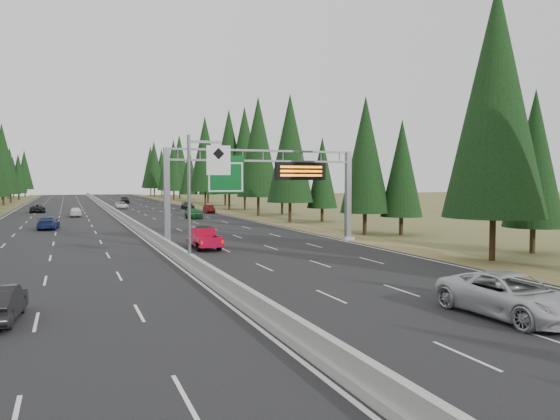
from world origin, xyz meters
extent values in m
cube|color=black|center=(0.00, 80.00, 0.04)|extent=(32.00, 260.00, 0.08)
cube|color=olive|center=(17.80, 80.00, 0.03)|extent=(3.60, 260.00, 0.06)
cube|color=gray|center=(0.00, 80.00, 0.23)|extent=(0.70, 260.00, 0.30)
cube|color=gray|center=(0.00, 80.00, 0.63)|extent=(0.30, 260.00, 0.60)
cube|color=slate|center=(0.35, 35.00, 3.98)|extent=(0.45, 0.45, 7.80)
cube|color=gray|center=(0.35, 35.00, 0.23)|extent=(0.90, 0.90, 0.30)
cube|color=slate|center=(16.20, 35.00, 3.98)|extent=(0.45, 0.45, 7.80)
cube|color=gray|center=(16.20, 35.00, 0.23)|extent=(0.90, 0.90, 0.30)
cube|color=slate|center=(8.28, 35.00, 7.80)|extent=(15.85, 0.35, 0.16)
cube|color=slate|center=(8.28, 35.00, 6.96)|extent=(15.85, 0.35, 0.16)
cube|color=#054C19|center=(5.00, 34.75, 5.63)|extent=(3.00, 0.10, 2.50)
cube|color=silver|center=(5.00, 34.69, 5.63)|extent=(2.85, 0.02, 2.35)
cube|color=#054C19|center=(6.00, 34.75, 7.13)|extent=(1.10, 0.10, 0.45)
cube|color=black|center=(11.50, 34.70, 6.13)|extent=(4.50, 0.40, 1.50)
cube|color=orange|center=(11.50, 34.48, 6.48)|extent=(3.80, 0.02, 0.18)
cube|color=orange|center=(11.50, 34.48, 6.13)|extent=(3.80, 0.02, 0.18)
cube|color=orange|center=(11.50, 34.48, 5.78)|extent=(3.80, 0.02, 0.18)
cylinder|color=slate|center=(0.00, 25.00, 4.08)|extent=(0.20, 0.20, 8.00)
cube|color=gray|center=(0.00, 25.00, 0.18)|extent=(0.50, 0.50, 0.20)
cube|color=slate|center=(1.00, 25.00, 7.68)|extent=(2.00, 0.15, 0.15)
cube|color=silver|center=(1.80, 24.88, 6.58)|extent=(1.50, 0.06, 1.80)
cylinder|color=black|center=(19.26, 20.74, 1.46)|extent=(0.40, 0.40, 2.92)
cone|color=black|center=(19.26, 20.74, 10.60)|extent=(6.58, 6.58, 15.35)
cylinder|color=black|center=(24.95, 22.86, 0.96)|extent=(0.40, 0.40, 1.92)
cone|color=black|center=(24.95, 22.86, 6.97)|extent=(4.33, 4.33, 10.10)
cylinder|color=black|center=(20.46, 39.37, 1.09)|extent=(0.40, 0.40, 2.18)
cone|color=black|center=(20.46, 39.37, 7.90)|extent=(4.90, 4.90, 11.44)
cylinder|color=black|center=(23.65, 37.84, 0.90)|extent=(0.40, 0.40, 1.81)
cone|color=black|center=(23.65, 37.84, 6.56)|extent=(4.07, 4.07, 9.50)
cylinder|color=black|center=(19.43, 56.28, 1.30)|extent=(0.40, 0.40, 2.60)
cone|color=black|center=(19.43, 56.28, 9.43)|extent=(5.85, 5.85, 13.65)
cylinder|color=black|center=(24.14, 56.69, 0.88)|extent=(0.40, 0.40, 1.76)
cone|color=black|center=(24.14, 56.69, 6.38)|extent=(3.96, 3.96, 9.25)
cylinder|color=black|center=(20.16, 70.70, 1.44)|extent=(0.40, 0.40, 2.88)
cone|color=black|center=(20.16, 70.70, 10.45)|extent=(6.49, 6.49, 15.14)
cylinder|color=black|center=(24.95, 72.95, 1.01)|extent=(0.40, 0.40, 2.01)
cone|color=black|center=(24.95, 72.95, 7.30)|extent=(4.53, 4.53, 10.57)
cylinder|color=black|center=(20.99, 89.58, 1.47)|extent=(0.40, 0.40, 2.95)
cone|color=black|center=(20.99, 89.58, 10.69)|extent=(6.64, 6.64, 15.48)
cylinder|color=black|center=(23.38, 87.61, 1.50)|extent=(0.40, 0.40, 3.01)
cone|color=black|center=(23.38, 87.61, 10.90)|extent=(6.76, 6.76, 15.78)
cylinder|color=black|center=(20.55, 106.45, 1.52)|extent=(0.40, 0.40, 3.04)
cone|color=black|center=(20.55, 106.45, 11.02)|extent=(6.84, 6.84, 15.96)
cylinder|color=black|center=(24.72, 105.69, 1.23)|extent=(0.40, 0.40, 2.47)
cone|color=black|center=(24.72, 105.69, 8.94)|extent=(5.55, 5.55, 12.95)
cylinder|color=black|center=(20.56, 123.63, 0.99)|extent=(0.40, 0.40, 1.98)
cone|color=black|center=(20.56, 123.63, 7.19)|extent=(4.46, 4.46, 10.42)
cylinder|color=black|center=(24.64, 120.75, 0.99)|extent=(0.40, 0.40, 1.97)
cone|color=black|center=(24.64, 120.75, 7.15)|extent=(4.44, 4.44, 10.36)
cylinder|color=black|center=(19.51, 137.57, 1.29)|extent=(0.40, 0.40, 2.58)
cone|color=black|center=(19.51, 137.57, 9.36)|extent=(5.81, 5.81, 13.56)
cylinder|color=black|center=(23.99, 138.98, 1.13)|extent=(0.40, 0.40, 2.26)
cone|color=black|center=(23.99, 138.98, 8.20)|extent=(5.09, 5.09, 11.88)
cylinder|color=black|center=(20.66, 155.45, 1.23)|extent=(0.40, 0.40, 2.46)
cone|color=black|center=(20.66, 155.45, 8.91)|extent=(5.53, 5.53, 12.91)
cylinder|color=black|center=(24.23, 153.96, 1.51)|extent=(0.40, 0.40, 3.02)
cone|color=black|center=(24.23, 153.96, 10.95)|extent=(6.80, 6.80, 15.86)
cylinder|color=black|center=(19.13, 169.79, 1.44)|extent=(0.40, 0.40, 2.87)
cone|color=black|center=(19.13, 169.79, 10.42)|extent=(6.47, 6.47, 15.09)
cylinder|color=black|center=(24.04, 173.43, 1.09)|extent=(0.40, 0.40, 2.18)
cone|color=black|center=(24.04, 173.43, 7.91)|extent=(4.91, 4.91, 11.45)
cylinder|color=black|center=(20.37, 186.70, 1.40)|extent=(0.40, 0.40, 2.79)
cone|color=black|center=(20.37, 186.70, 10.12)|extent=(6.28, 6.28, 14.66)
cylinder|color=black|center=(24.46, 188.28, 1.33)|extent=(0.40, 0.40, 2.66)
cone|color=black|center=(24.46, 188.28, 9.63)|extent=(5.98, 5.98, 13.94)
cylinder|color=black|center=(-19.64, 122.59, 1.41)|extent=(0.40, 0.40, 2.81)
cone|color=black|center=(-19.64, 122.59, 10.20)|extent=(6.33, 6.33, 14.77)
cylinder|color=black|center=(-19.46, 136.61, 1.06)|extent=(0.40, 0.40, 2.11)
cone|color=black|center=(-19.46, 136.61, 7.66)|extent=(4.75, 4.75, 11.09)
cylinder|color=black|center=(-19.20, 156.37, 0.94)|extent=(0.40, 0.40, 1.88)
cone|color=black|center=(-19.20, 156.37, 6.80)|extent=(4.22, 4.22, 9.85)
cylinder|color=black|center=(-23.12, 154.99, 1.38)|extent=(0.40, 0.40, 2.77)
cone|color=black|center=(-23.12, 154.99, 10.03)|extent=(6.22, 6.22, 14.52)
cylinder|color=black|center=(-20.45, 173.57, 1.07)|extent=(0.40, 0.40, 2.15)
cone|color=black|center=(-20.45, 173.57, 7.79)|extent=(4.83, 4.83, 11.28)
cylinder|color=black|center=(-23.22, 171.64, 1.07)|extent=(0.40, 0.40, 2.15)
cone|color=black|center=(-23.22, 171.64, 7.78)|extent=(4.83, 4.83, 11.27)
cylinder|color=black|center=(-19.77, 188.94, 1.23)|extent=(0.40, 0.40, 2.45)
cone|color=black|center=(-19.77, 188.94, 8.89)|extent=(5.52, 5.52, 12.88)
cylinder|color=black|center=(-23.16, 189.00, 1.05)|extent=(0.40, 0.40, 2.11)
cone|color=black|center=(-23.16, 189.00, 7.64)|extent=(4.74, 4.74, 11.06)
imported|color=silver|center=(9.01, 8.58, 0.93)|extent=(3.14, 6.23, 1.69)
cylinder|color=black|center=(2.18, 32.07, 0.44)|extent=(0.27, 0.72, 0.72)
cylinder|color=black|center=(3.71, 32.07, 0.44)|extent=(0.27, 0.72, 0.72)
cylinder|color=black|center=(2.18, 35.06, 0.44)|extent=(0.27, 0.72, 0.72)
cylinder|color=black|center=(3.71, 35.06, 0.44)|extent=(0.27, 0.72, 0.72)
cube|color=#B20A2B|center=(2.94, 33.61, 0.58)|extent=(1.81, 5.06, 0.27)
cube|color=#B20A2B|center=(2.94, 34.42, 1.21)|extent=(1.72, 1.99, 0.99)
cube|color=black|center=(2.94, 34.42, 1.48)|extent=(1.54, 1.72, 0.50)
cube|color=#B20A2B|center=(2.09, 32.26, 0.89)|extent=(0.09, 2.17, 0.54)
cube|color=#B20A2B|center=(3.80, 32.26, 0.89)|extent=(0.09, 2.17, 0.54)
cube|color=#B20A2B|center=(2.94, 31.17, 0.89)|extent=(1.81, 0.09, 0.54)
imported|color=#145924|center=(9.41, 67.05, 0.81)|extent=(1.97, 4.39, 1.47)
imported|color=#5C100D|center=(14.50, 78.78, 0.72)|extent=(1.57, 3.96, 1.28)
imported|color=black|center=(13.77, 92.22, 0.74)|extent=(1.90, 4.59, 1.33)
imported|color=silver|center=(2.56, 98.17, 0.71)|extent=(2.12, 4.57, 1.27)
imported|color=black|center=(5.48, 122.84, 0.89)|extent=(2.07, 4.83, 1.63)
imported|color=navy|center=(-8.81, 56.18, 0.79)|extent=(2.35, 5.00, 1.41)
imported|color=white|center=(-5.79, 76.94, 0.79)|extent=(1.74, 4.20, 1.42)
imported|color=black|center=(-11.48, 90.55, 0.79)|extent=(2.52, 5.16, 1.41)
camera|label=1|loc=(-6.81, -7.51, 5.35)|focal=35.00mm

